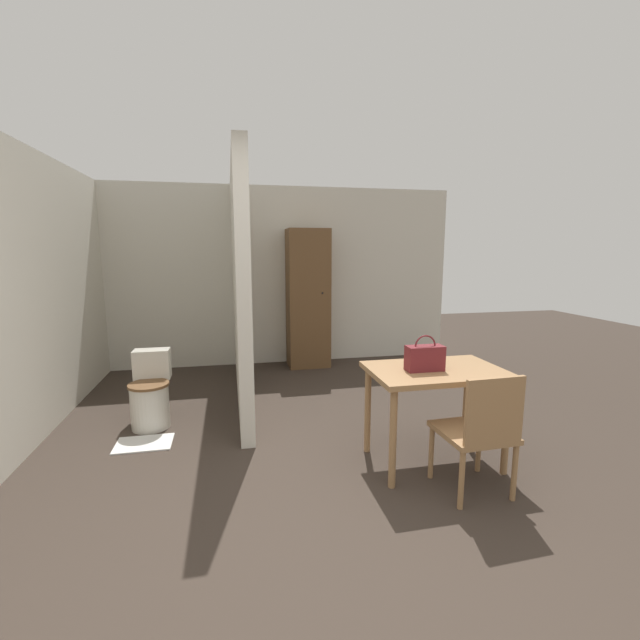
{
  "coord_description": "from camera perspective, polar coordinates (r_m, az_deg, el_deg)",
  "views": [
    {
      "loc": [
        -0.56,
        -1.91,
        1.64
      ],
      "look_at": [
        0.26,
        1.93,
        0.98
      ],
      "focal_mm": 24.0,
      "sensor_mm": 36.0,
      "label": 1
    }
  ],
  "objects": [
    {
      "name": "toilet",
      "position": [
        4.34,
        -21.66,
        -9.21
      ],
      "size": [
        0.36,
        0.51,
        0.68
      ],
      "color": "silver",
      "rests_on": "ground_plane"
    },
    {
      "name": "wall_back",
      "position": [
        6.18,
        -6.84,
        5.79
      ],
      "size": [
        5.35,
        0.12,
        2.5
      ],
      "color": "beige",
      "rests_on": "ground_plane"
    },
    {
      "name": "partition_wall",
      "position": [
        4.75,
        -10.65,
        4.62
      ],
      "size": [
        0.12,
        2.7,
        2.5
      ],
      "color": "beige",
      "rests_on": "ground_plane"
    },
    {
      "name": "wall_left",
      "position": [
        4.35,
        -34.71,
        2.67
      ],
      "size": [
        0.12,
        5.17,
        2.5
      ],
      "color": "beige",
      "rests_on": "ground_plane"
    },
    {
      "name": "handbag",
      "position": [
        3.25,
        13.79,
        -4.89
      ],
      "size": [
        0.28,
        0.12,
        0.27
      ],
      "color": "maroon",
      "rests_on": "dining_table"
    },
    {
      "name": "ground_plane",
      "position": [
        2.57,
        3.83,
        -30.07
      ],
      "size": [
        16.0,
        16.0,
        0.0
      ],
      "primitive_type": "plane",
      "color": "#382D26"
    },
    {
      "name": "bath_mat",
      "position": [
        4.06,
        -22.41,
        -14.99
      ],
      "size": [
        0.46,
        0.32,
        0.01
      ],
      "color": "silver",
      "rests_on": "ground_plane"
    },
    {
      "name": "wooden_chair",
      "position": [
        3.09,
        20.54,
        -13.49
      ],
      "size": [
        0.46,
        0.46,
        0.86
      ],
      "rotation": [
        0.0,
        0.0,
        0.04
      ],
      "color": "#997047",
      "rests_on": "ground_plane"
    },
    {
      "name": "dining_table",
      "position": [
        3.37,
        15.11,
        -7.91
      ],
      "size": [
        1.0,
        0.67,
        0.75
      ],
      "color": "#997047",
      "rests_on": "ground_plane"
    },
    {
      "name": "wooden_cabinet",
      "position": [
        5.96,
        -1.63,
        2.88
      ],
      "size": [
        0.57,
        0.49,
        1.91
      ],
      "color": "brown",
      "rests_on": "ground_plane"
    }
  ]
}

